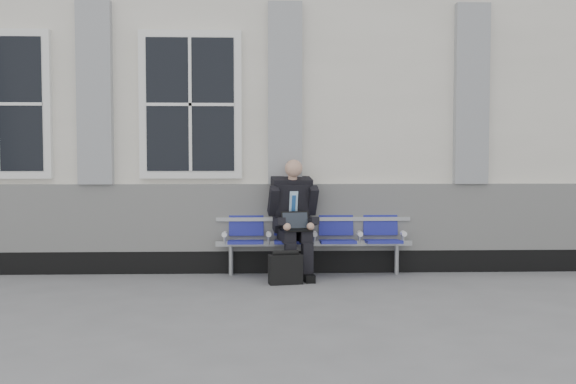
{
  "coord_description": "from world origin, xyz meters",
  "views": [
    {
      "loc": [
        1.34,
        -7.11,
        1.54
      ],
      "look_at": [
        1.62,
        0.9,
        1.12
      ],
      "focal_mm": 40.0,
      "sensor_mm": 36.0,
      "label": 1
    }
  ],
  "objects": [
    {
      "name": "businessman",
      "position": [
        1.7,
        1.18,
        0.81
      ],
      "size": [
        0.67,
        0.9,
        1.53
      ],
      "color": "black",
      "rests_on": "ground"
    },
    {
      "name": "briefcase",
      "position": [
        1.58,
        0.69,
        0.19
      ],
      "size": [
        0.43,
        0.24,
        0.42
      ],
      "color": "black",
      "rests_on": "ground"
    },
    {
      "name": "station_building",
      "position": [
        -0.02,
        3.47,
        2.22
      ],
      "size": [
        14.4,
        4.4,
        4.49
      ],
      "color": "silver",
      "rests_on": "ground"
    },
    {
      "name": "ground",
      "position": [
        0.0,
        0.0,
        0.0
      ],
      "size": [
        70.0,
        70.0,
        0.0
      ],
      "primitive_type": "plane",
      "color": "slate",
      "rests_on": "ground"
    },
    {
      "name": "bench",
      "position": [
        1.98,
        1.32,
        0.55
      ],
      "size": [
        2.6,
        0.47,
        0.91
      ],
      "color": "#9EA0A3",
      "rests_on": "ground"
    }
  ]
}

